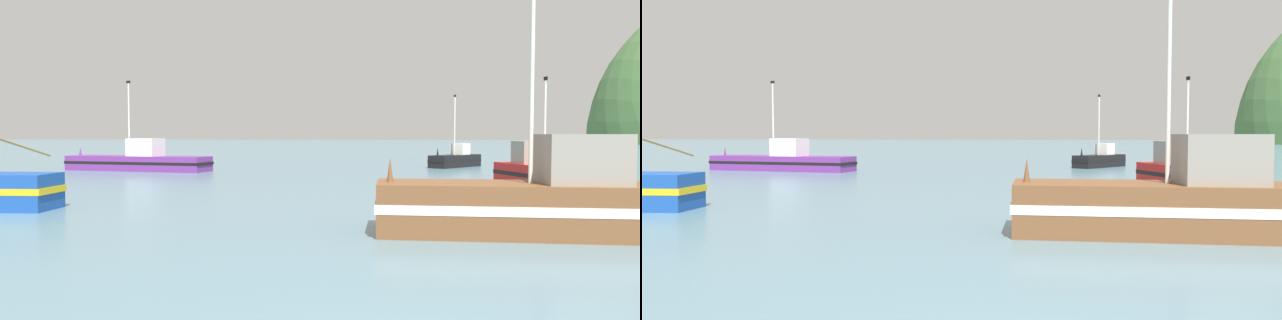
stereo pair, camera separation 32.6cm
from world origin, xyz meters
TOP-DOWN VIEW (x-y plane):
  - fishing_boat_brown at (3.67, 11.16)m, footprint 9.55×2.79m
  - fishing_boat_black at (4.09, 45.70)m, footprint 4.98×5.97m
  - fishing_boat_purple at (-21.20, 36.78)m, footprint 12.24×4.32m
  - fishing_boat_red at (6.97, 26.90)m, footprint 4.25×6.74m

SIDE VIEW (x-z plane):
  - fishing_boat_black at x=4.09m, z-range -2.49..3.86m
  - fishing_boat_purple at x=-21.20m, z-range -2.80..4.33m
  - fishing_boat_red at x=6.97m, z-range -2.17..3.81m
  - fishing_boat_brown at x=3.67m, z-range -3.08..4.97m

